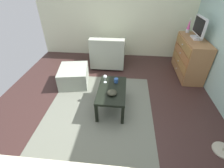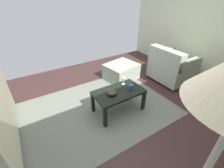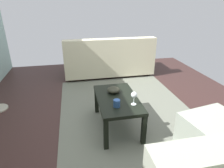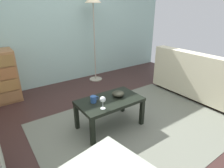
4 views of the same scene
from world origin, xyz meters
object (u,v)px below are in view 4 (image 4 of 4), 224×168
object	(u,v)px
wine_glass	(103,100)
standing_lamp	(93,7)
bowl_decorative	(118,94)
mug	(94,99)
coffee_table	(110,103)
couch_large	(207,80)

from	to	relation	value
wine_glass	standing_lamp	xyz separation A→B (m)	(0.96, 1.80, 1.00)
wine_glass	bowl_decorative	bearing A→B (deg)	24.94
mug	bowl_decorative	size ratio (longest dim) A/B	0.69
mug	standing_lamp	distance (m)	2.15
coffee_table	standing_lamp	size ratio (longest dim) A/B	0.47
wine_glass	mug	world-z (taller)	wine_glass
coffee_table	couch_large	size ratio (longest dim) A/B	0.45
coffee_table	wine_glass	bearing A→B (deg)	-143.77
coffee_table	mug	distance (m)	0.24
couch_large	bowl_decorative	bearing A→B (deg)	171.55
couch_large	standing_lamp	size ratio (longest dim) A/B	1.04
mug	wine_glass	bearing A→B (deg)	-87.24
wine_glass	couch_large	bearing A→B (deg)	-2.77
mug	bowl_decorative	xyz separation A→B (m)	(0.36, -0.04, -0.01)
coffee_table	standing_lamp	xyz separation A→B (m)	(0.76, 1.66, 1.17)
wine_glass	bowl_decorative	size ratio (longest dim) A/B	0.95
coffee_table	mug	bearing A→B (deg)	164.69
coffee_table	bowl_decorative	size ratio (longest dim) A/B	5.07
bowl_decorative	standing_lamp	size ratio (longest dim) A/B	0.09
wine_glass	couch_large	xyz separation A→B (m)	(2.12, -0.10, -0.20)
mug	standing_lamp	bearing A→B (deg)	58.92
coffee_table	mug	size ratio (longest dim) A/B	7.33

